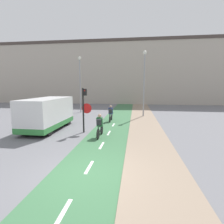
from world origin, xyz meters
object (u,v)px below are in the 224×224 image
Objects in this scene: street_lamp_far at (80,79)px; cyclist_near at (100,126)px; cyclist_far at (111,114)px; van at (48,114)px; traffic_light_pole at (84,105)px; street_lamp_sidewalk at (144,77)px.

cyclist_near is at bearing -66.19° from street_lamp_far.
cyclist_far is at bearing -48.85° from street_lamp_far.
van reaches higher than cyclist_near.
cyclist_near is 1.02× the size of cyclist_far.
street_lamp_far is at bearing 109.33° from traffic_light_pole.
street_lamp_sidewalk is at bearing 69.20° from cyclist_near.
van is at bearing 161.18° from cyclist_near.
traffic_light_pole is at bearing -9.32° from van.
street_lamp_far reaches higher than van.
van is (0.23, -8.42, -2.87)m from street_lamp_far.
street_lamp_far is 1.34× the size of van.
street_lamp_far is 0.99× the size of street_lamp_sidewalk.
cyclist_near is (-2.97, -7.83, -3.33)m from street_lamp_sidewalk.
traffic_light_pole is 3.02m from van.
street_lamp_sidewalk reaches higher than street_lamp_far.
cyclist_near is 4.87m from cyclist_far.
traffic_light_pole reaches higher than cyclist_near.
van is at bearing -139.66° from cyclist_far.
street_lamp_sidewalk is 3.85× the size of cyclist_far.
street_lamp_sidewalk is 10.00m from van.
traffic_light_pole reaches higher than van.
street_lamp_far is 7.58m from street_lamp_sidewalk.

